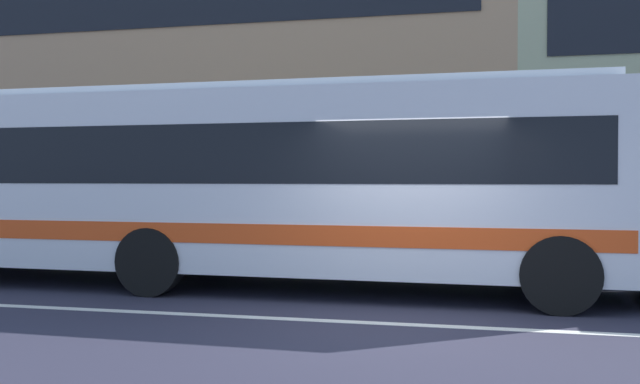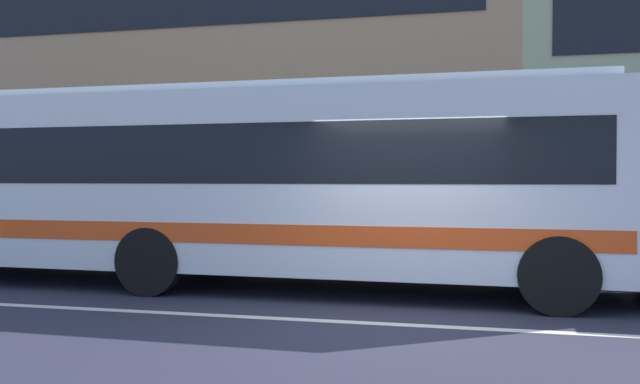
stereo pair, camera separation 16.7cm
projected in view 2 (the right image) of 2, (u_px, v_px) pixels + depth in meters
name	position (u px, v px, depth m)	size (l,w,h in m)	color
ground_plane	(398.00, 325.00, 7.78)	(160.00, 160.00, 0.00)	#2D2C3D
lane_centre_line	(398.00, 324.00, 7.78)	(60.00, 0.16, 0.01)	silver
hedge_row_far	(280.00, 240.00, 14.26)	(16.89, 1.10, 0.77)	#2C632C
apartment_block_left	(185.00, 51.00, 25.43)	(24.21, 9.71, 13.17)	tan
transit_bus	(228.00, 178.00, 10.67)	(11.89, 2.87, 3.10)	silver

